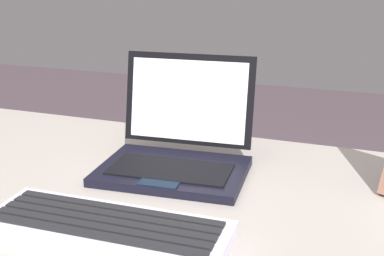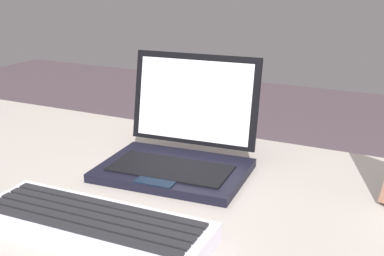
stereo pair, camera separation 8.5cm
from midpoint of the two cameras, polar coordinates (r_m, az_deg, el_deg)
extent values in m
cube|color=#9D958C|center=(0.88, -11.17, -7.63)|extent=(1.67, 0.66, 0.03)
cube|color=black|center=(0.90, -5.00, -5.05)|extent=(0.28, 0.20, 0.02)
cube|color=black|center=(0.88, -5.33, -4.83)|extent=(0.22, 0.12, 0.00)
cube|color=black|center=(0.83, -6.74, -6.33)|extent=(0.07, 0.03, 0.00)
cube|color=black|center=(0.96, -2.97, 3.31)|extent=(0.26, 0.06, 0.17)
cube|color=white|center=(0.95, -3.06, 3.18)|extent=(0.23, 0.05, 0.15)
cube|color=silver|center=(0.95, -3.08, 3.15)|extent=(0.22, 0.02, 0.01)
cube|color=silver|center=(0.71, -13.43, -11.63)|extent=(0.35, 0.13, 0.03)
cube|color=black|center=(0.67, -15.24, -11.90)|extent=(0.32, 0.02, 0.00)
cube|color=black|center=(0.69, -14.36, -11.18)|extent=(0.32, 0.02, 0.00)
cube|color=black|center=(0.70, -13.53, -10.49)|extent=(0.32, 0.02, 0.00)
cube|color=black|center=(0.71, -12.73, -9.82)|extent=(0.32, 0.02, 0.00)
cube|color=black|center=(0.73, -11.97, -9.18)|extent=(0.32, 0.02, 0.00)
camera|label=1|loc=(0.04, -92.86, -0.94)|focal=46.01mm
camera|label=2|loc=(0.04, 87.14, 0.94)|focal=46.01mm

